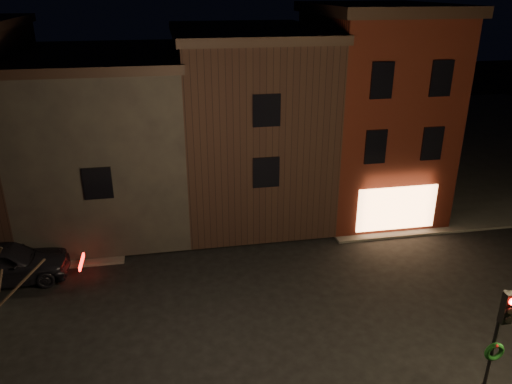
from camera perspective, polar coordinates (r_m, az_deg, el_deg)
ground at (r=19.04m, az=-0.07°, el=-14.36°), size 120.00×120.00×0.00m
sidewalk_far_right at (r=43.25m, az=21.77°, el=5.70°), size 30.00×30.00×0.12m
corner_building at (r=27.38m, az=13.04°, el=9.26°), size 6.50×8.50×10.50m
row_building_a at (r=26.65m, az=-1.04°, el=8.22°), size 7.30×10.30×9.40m
row_building_b at (r=26.60m, az=-16.71°, el=6.12°), size 7.80×10.30×8.40m
traffic_signal at (r=15.30m, az=26.00°, el=-14.44°), size 0.58×0.38×4.05m
parked_car_a at (r=23.15m, az=-26.81°, el=-7.28°), size 5.17×2.33×1.72m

